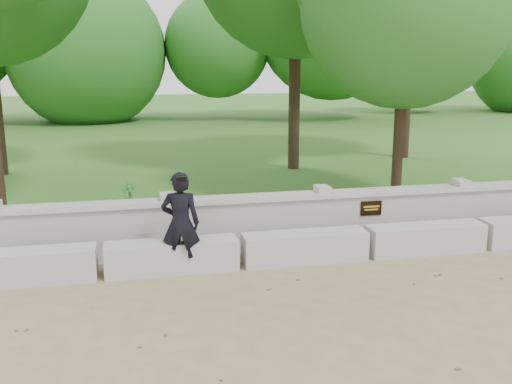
# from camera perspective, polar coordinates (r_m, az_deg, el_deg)

# --- Properties ---
(ground) EXTENTS (80.00, 80.00, 0.00)m
(ground) POSITION_cam_1_polar(r_m,az_deg,el_deg) (7.53, 16.70, -10.83)
(ground) COLOR #9E8460
(ground) RESTS_ON ground
(lawn) EXTENTS (40.00, 22.00, 0.25)m
(lawn) POSITION_cam_1_polar(r_m,az_deg,el_deg) (20.49, -2.43, 4.82)
(lawn) COLOR #265A1E
(lawn) RESTS_ON ground
(concrete_bench) EXTENTS (11.90, 0.45, 0.45)m
(concrete_bench) POSITION_cam_1_polar(r_m,az_deg,el_deg) (9.04, 11.00, -4.99)
(concrete_bench) COLOR #B0AEA6
(concrete_bench) RESTS_ON ground
(parapet_wall) EXTENTS (12.50, 0.35, 0.90)m
(parapet_wall) POSITION_cam_1_polar(r_m,az_deg,el_deg) (9.59, 9.42, -2.40)
(parapet_wall) COLOR #A5A39C
(parapet_wall) RESTS_ON ground
(man_main) EXTENTS (0.59, 0.54, 1.48)m
(man_main) POSITION_cam_1_polar(r_m,az_deg,el_deg) (8.11, -7.55, -3.12)
(man_main) COLOR black
(man_main) RESTS_ON ground
(shrub_a) EXTENTS (0.31, 0.35, 0.55)m
(shrub_a) POSITION_cam_1_polar(r_m,az_deg,el_deg) (9.73, -21.51, -2.56)
(shrub_a) COLOR #2A7D2D
(shrub_a) RESTS_ON lawn
(shrub_b) EXTENTS (0.38, 0.37, 0.53)m
(shrub_b) POSITION_cam_1_polar(r_m,az_deg,el_deg) (10.77, 15.02, -0.71)
(shrub_b) COLOR #2A7D2D
(shrub_b) RESTS_ON lawn
(shrub_d) EXTENTS (0.43, 0.43, 0.58)m
(shrub_d) POSITION_cam_1_polar(r_m,az_deg,el_deg) (10.64, -12.56, -0.63)
(shrub_d) COLOR #2A7D2D
(shrub_d) RESTS_ON lawn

